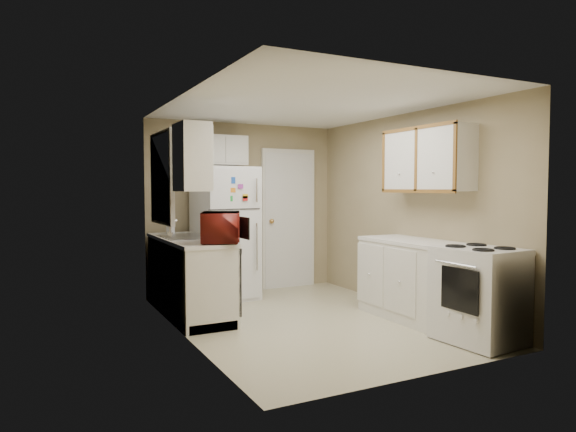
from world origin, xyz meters
name	(u,v)px	position (x,y,z in m)	size (l,w,h in m)	color
floor	(308,321)	(0.00, 0.00, 0.00)	(3.80, 3.80, 0.00)	beige
ceiling	(309,104)	(0.00, 0.00, 2.40)	(3.80, 3.80, 0.00)	white
wall_left	(184,217)	(-1.40, 0.00, 1.20)	(3.80, 3.80, 0.00)	tan
wall_right	(408,211)	(1.40, 0.00, 1.20)	(3.80, 3.80, 0.00)	tan
wall_back	(244,208)	(0.00, 1.90, 1.20)	(2.80, 2.80, 0.00)	tan
wall_front	(428,225)	(0.00, -1.90, 1.20)	(2.80, 2.80, 0.00)	tan
left_counter	(189,276)	(-1.10, 0.90, 0.45)	(0.60, 1.80, 0.90)	silver
dishwasher	(230,279)	(-0.81, 0.30, 0.49)	(0.03, 0.58, 0.72)	black
sink	(185,240)	(-1.10, 1.05, 0.86)	(0.54, 0.74, 0.16)	gray
microwave	(221,228)	(-0.93, 0.27, 1.05)	(0.33, 0.59, 0.39)	maroon
soap_bottle	(170,226)	(-1.15, 1.56, 1.00)	(0.08, 0.08, 0.18)	white
window_blinds	(163,178)	(-1.36, 1.05, 1.60)	(0.10, 0.98, 1.08)	silver
upper_cabinet_left	(192,157)	(-1.25, 0.22, 1.80)	(0.30, 0.45, 0.70)	silver
refrigerator	(225,233)	(-0.43, 1.51, 0.88)	(0.73, 0.71, 1.76)	silver
cabinet_over_fridge	(221,150)	(-0.40, 1.75, 2.00)	(0.70, 0.30, 0.40)	silver
interior_door	(288,219)	(0.70, 1.86, 1.02)	(0.86, 0.06, 2.08)	silver
right_counter	(434,284)	(1.10, -0.80, 0.45)	(0.60, 2.00, 0.90)	silver
stove	(479,296)	(1.06, -1.45, 0.45)	(0.60, 0.74, 0.91)	silver
upper_cabinet_right	(427,160)	(1.25, -0.50, 1.80)	(0.30, 1.20, 0.70)	silver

